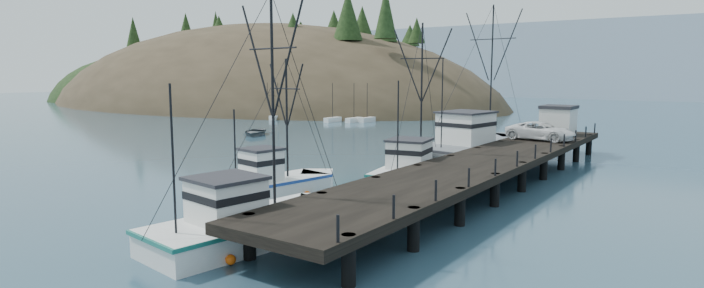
# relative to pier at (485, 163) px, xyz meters

# --- Properties ---
(ground) EXTENTS (400.00, 400.00, 0.00)m
(ground) POSITION_rel_pier_xyz_m (-14.00, -16.00, -1.69)
(ground) COLOR #28465A
(ground) RESTS_ON ground
(pier) EXTENTS (6.00, 44.00, 2.00)m
(pier) POSITION_rel_pier_xyz_m (0.00, 0.00, 0.00)
(pier) COLOR black
(pier) RESTS_ON ground
(headland) EXTENTS (134.80, 78.00, 51.00)m
(headland) POSITION_rel_pier_xyz_m (-88.95, 62.61, -6.24)
(headland) COLOR #382D1E
(headland) RESTS_ON ground
(distant_ridge) EXTENTS (360.00, 40.00, 26.00)m
(distant_ridge) POSITION_rel_pier_xyz_m (-4.00, 154.00, -1.69)
(distant_ridge) COLOR #9EB2C6
(distant_ridge) RESTS_ON ground
(distant_ridge_far) EXTENTS (180.00, 25.00, 18.00)m
(distant_ridge_far) POSITION_rel_pier_xyz_m (-54.00, 169.00, -1.69)
(distant_ridge_far) COLOR silver
(distant_ridge_far) RESTS_ON ground
(moored_sailboats) EXTENTS (25.50, 19.91, 6.35)m
(moored_sailboats) POSITION_rel_pier_xyz_m (-44.62, 39.19, -1.36)
(moored_sailboats) COLOR white
(moored_sailboats) RESTS_ON ground
(trawler_near) EXTENTS (5.28, 12.04, 12.01)m
(trawler_near) POSITION_rel_pier_xyz_m (-4.31, -17.83, -0.87)
(trawler_near) COLOR white
(trawler_near) RESTS_ON ground
(trawler_mid) EXTENTS (4.26, 8.95, 9.14)m
(trawler_mid) POSITION_rel_pier_xyz_m (-9.66, -10.57, -0.87)
(trawler_mid) COLOR white
(trawler_mid) RESTS_ON ground
(trawler_far) EXTENTS (5.56, 11.72, 11.86)m
(trawler_far) POSITION_rel_pier_xyz_m (-4.93, -0.90, -0.87)
(trawler_far) COLOR white
(trawler_far) RESTS_ON ground
(work_vessel) EXTENTS (7.18, 17.43, 14.26)m
(work_vessel) POSITION_rel_pier_xyz_m (-4.65, 10.48, -0.46)
(work_vessel) COLOR slate
(work_vessel) RESTS_ON ground
(pier_shed) EXTENTS (3.00, 3.20, 2.80)m
(pier_shed) POSITION_rel_pier_xyz_m (0.14, 18.00, 1.73)
(pier_shed) COLOR silver
(pier_shed) RESTS_ON pier
(pickup_truck) EXTENTS (6.04, 3.17, 1.62)m
(pickup_truck) POSITION_rel_pier_xyz_m (0.06, 12.69, 1.12)
(pickup_truck) COLOR white
(pickup_truck) RESTS_ON pier
(motorboat) EXTENTS (6.34, 6.80, 1.15)m
(motorboat) POSITION_rel_pier_xyz_m (-35.77, 13.46, -1.69)
(motorboat) COLOR #51575A
(motorboat) RESTS_ON ground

